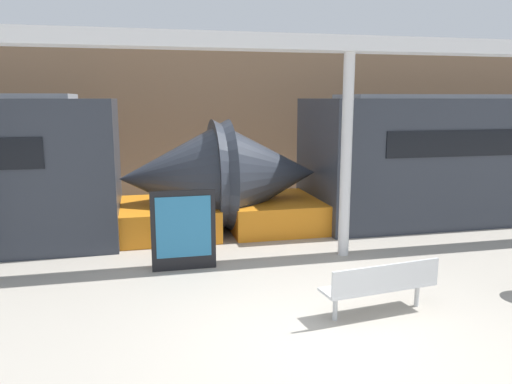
% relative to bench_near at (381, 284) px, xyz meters
% --- Properties ---
extents(ground_plane, '(60.00, 60.00, 0.00)m').
position_rel_bench_near_xyz_m(ground_plane, '(-1.10, -0.65, -0.48)').
color(ground_plane, '#A8A093').
extents(station_wall, '(56.00, 0.20, 5.00)m').
position_rel_bench_near_xyz_m(station_wall, '(-1.10, 9.52, 2.02)').
color(station_wall, '#937051').
rests_on(station_wall, ground_plane).
extents(bench_near, '(1.79, 0.66, 0.81)m').
position_rel_bench_near_xyz_m(bench_near, '(0.00, 0.00, 0.00)').
color(bench_near, silver).
rests_on(bench_near, ground_plane).
extents(poster_board, '(1.17, 0.07, 1.48)m').
position_rel_bench_near_xyz_m(poster_board, '(-2.60, 2.62, 0.27)').
color(poster_board, black).
rests_on(poster_board, ground_plane).
extents(support_column_near, '(0.21, 0.21, 3.96)m').
position_rel_bench_near_xyz_m(support_column_near, '(0.60, 2.80, 1.50)').
color(support_column_near, silver).
rests_on(support_column_near, ground_plane).
extents(canopy_beam, '(28.00, 0.60, 0.28)m').
position_rel_bench_near_xyz_m(canopy_beam, '(0.60, 2.80, 3.62)').
color(canopy_beam, silver).
rests_on(canopy_beam, support_column_near).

